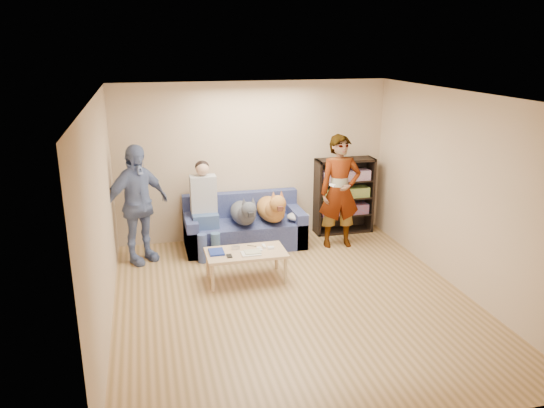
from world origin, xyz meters
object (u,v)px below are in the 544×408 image
object	(u,v)px
person_standing_left	(137,205)
person_standing_right	(340,192)
dog_gray	(244,213)
dog_tan	(272,209)
notebook_blue	(216,252)
sofa	(244,229)
bookshelf	(344,194)
coffee_table	(246,255)
person_seated	(204,205)
camera_silver	(236,247)

from	to	relation	value
person_standing_left	person_standing_right	bearing A→B (deg)	-34.85
dog_gray	dog_tan	world-z (taller)	dog_tan
notebook_blue	sofa	size ratio (longest dim) A/B	0.14
notebook_blue	bookshelf	size ratio (longest dim) A/B	0.20
person_standing_left	coffee_table	size ratio (longest dim) A/B	1.63
sofa	bookshelf	xyz separation A→B (m)	(1.80, 0.23, 0.40)
person_seated	dog_tan	xyz separation A→B (m)	(1.07, -0.04, -0.13)
person_seated	person_standing_right	bearing A→B (deg)	-6.65
coffee_table	dog_gray	bearing A→B (deg)	80.21
notebook_blue	sofa	world-z (taller)	sofa
person_standing_right	coffee_table	world-z (taller)	person_standing_right
dog_gray	coffee_table	distance (m)	1.14
dog_tan	person_standing_left	bearing A→B (deg)	-176.84
notebook_blue	coffee_table	bearing A→B (deg)	-7.13
person_standing_left	person_seated	size ratio (longest dim) A/B	1.22
notebook_blue	person_seated	xyz separation A→B (m)	(-0.02, 1.13, 0.34)
camera_silver	dog_gray	xyz separation A→B (m)	(0.31, 0.98, 0.18)
person_standing_right	dog_gray	bearing A→B (deg)	178.06
camera_silver	dog_tan	xyz separation A→B (m)	(0.77, 1.02, 0.20)
sofa	person_seated	distance (m)	0.82
dog_gray	bookshelf	bearing A→B (deg)	13.48
camera_silver	person_seated	size ratio (longest dim) A/B	0.07
person_seated	bookshelf	bearing A→B (deg)	8.41
coffee_table	bookshelf	size ratio (longest dim) A/B	0.85
notebook_blue	dog_tan	distance (m)	1.53
sofa	bookshelf	size ratio (longest dim) A/B	1.46
camera_silver	person_seated	world-z (taller)	person_seated
dog_gray	notebook_blue	bearing A→B (deg)	-119.37
dog_gray	coffee_table	bearing A→B (deg)	-99.79
notebook_blue	dog_tan	size ratio (longest dim) A/B	0.22
person_standing_right	notebook_blue	distance (m)	2.33
person_seated	dog_tan	size ratio (longest dim) A/B	1.26
person_standing_right	person_standing_left	xyz separation A→B (m)	(-3.13, 0.10, -0.01)
camera_silver	dog_gray	bearing A→B (deg)	72.43
person_standing_right	dog_tan	bearing A→B (deg)	173.08
camera_silver	person_standing_right	bearing A→B (deg)	23.84
notebook_blue	dog_gray	bearing A→B (deg)	60.63
person_standing_left	sofa	xyz separation A→B (m)	(1.65, 0.28, -0.62)
notebook_blue	dog_gray	xyz separation A→B (m)	(0.59, 1.05, 0.19)
person_standing_left	notebook_blue	bearing A→B (deg)	-76.68
person_standing_right	person_seated	xyz separation A→B (m)	(-2.13, 0.25, -0.14)
camera_silver	bookshelf	bearing A→B (deg)	33.48
person_seated	bookshelf	distance (m)	2.47
camera_silver	person_standing_left	bearing A→B (deg)	145.23
dog_tan	coffee_table	distance (m)	1.34
sofa	dog_tan	size ratio (longest dim) A/B	1.62
camera_silver	sofa	distance (m)	1.24
person_standing_left	sofa	bearing A→B (deg)	-23.50
notebook_blue	coffee_table	distance (m)	0.41
person_standing_right	camera_silver	xyz separation A→B (m)	(-1.83, -0.81, -0.46)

